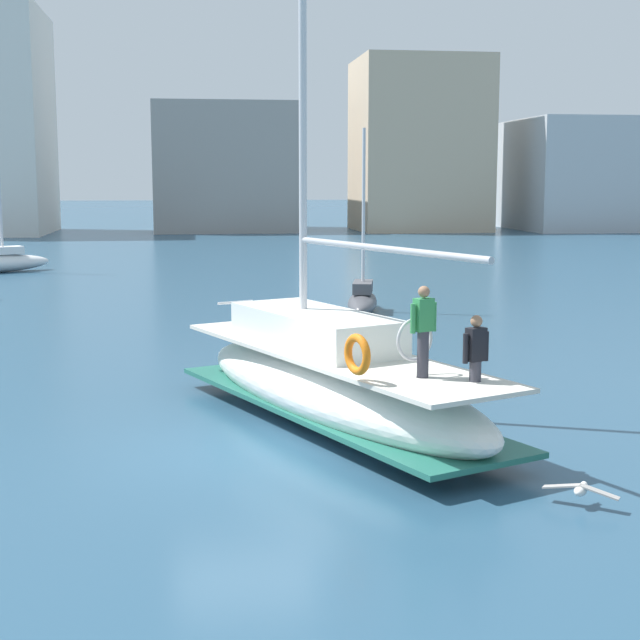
{
  "coord_description": "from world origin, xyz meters",
  "views": [
    {
      "loc": [
        -0.85,
        -16.26,
        4.84
      ],
      "look_at": [
        1.89,
        3.77,
        1.8
      ],
      "focal_mm": 52.97,
      "sensor_mm": 36.0,
      "label": 1
    }
  ],
  "objects": [
    {
      "name": "ground_plane",
      "position": [
        0.0,
        0.0,
        0.0
      ],
      "size": [
        400.0,
        400.0,
        0.0
      ],
      "primitive_type": "plane",
      "color": "#284C66"
    },
    {
      "name": "seagull",
      "position": [
        4.82,
        -3.45,
        0.27
      ],
      "size": [
        0.98,
        0.8,
        0.17
      ],
      "color": "silver",
      "rests_on": "ground"
    },
    {
      "name": "waterfront_buildings",
      "position": [
        -2.73,
        72.72,
        7.72
      ],
      "size": [
        88.67,
        17.72,
        19.4
      ],
      "color": "beige",
      "rests_on": "ground"
    },
    {
      "name": "main_sailboat",
      "position": [
        1.86,
        1.84,
        0.91
      ],
      "size": [
        5.97,
        9.77,
        13.37
      ],
      "color": "white",
      "rests_on": "ground"
    },
    {
      "name": "moored_sloop_far",
      "position": [
        5.3,
        17.24,
        0.5
      ],
      "size": [
        2.0,
        4.56,
        6.63
      ],
      "color": "#4C4C51",
      "rests_on": "ground"
    }
  ]
}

